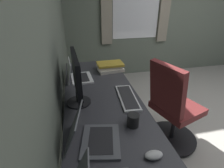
{
  "coord_description": "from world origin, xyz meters",
  "views": [
    {
      "loc": [
        -1.22,
        1.97,
        1.54
      ],
      "look_at": [
        -0.09,
        1.72,
        0.95
      ],
      "focal_mm": 28.21,
      "sensor_mm": 36.0,
      "label": 1
    }
  ],
  "objects_px": {
    "laptop_leftmost": "(77,75)",
    "keyboard_main": "(127,97)",
    "book_stack_near": "(110,67)",
    "coffee_mug": "(133,120)",
    "monitor_primary": "(77,77)",
    "mouse_spare": "(154,155)",
    "office_chair": "(172,110)",
    "drawer_pedestal": "(101,135)",
    "laptop_left": "(90,136)"
  },
  "relations": [
    {
      "from": "monitor_primary",
      "to": "keyboard_main",
      "type": "distance_m",
      "value": 0.47
    },
    {
      "from": "book_stack_near",
      "to": "office_chair",
      "type": "distance_m",
      "value": 0.84
    },
    {
      "from": "drawer_pedestal",
      "to": "mouse_spare",
      "type": "xyz_separation_m",
      "value": [
        -0.64,
        -0.21,
        0.4
      ]
    },
    {
      "from": "coffee_mug",
      "to": "drawer_pedestal",
      "type": "bearing_deg",
      "value": 26.03
    },
    {
      "from": "laptop_left",
      "to": "keyboard_main",
      "type": "height_order",
      "value": "laptop_left"
    },
    {
      "from": "book_stack_near",
      "to": "laptop_leftmost",
      "type": "bearing_deg",
      "value": 111.9
    },
    {
      "from": "drawer_pedestal",
      "to": "laptop_left",
      "type": "height_order",
      "value": "laptop_left"
    },
    {
      "from": "drawer_pedestal",
      "to": "mouse_spare",
      "type": "bearing_deg",
      "value": -162.27
    },
    {
      "from": "laptop_left",
      "to": "book_stack_near",
      "type": "bearing_deg",
      "value": -17.69
    },
    {
      "from": "laptop_leftmost",
      "to": "coffee_mug",
      "type": "relative_size",
      "value": 2.49
    },
    {
      "from": "laptop_leftmost",
      "to": "mouse_spare",
      "type": "xyz_separation_m",
      "value": [
        -1.11,
        -0.38,
        -0.03
      ]
    },
    {
      "from": "office_chair",
      "to": "keyboard_main",
      "type": "bearing_deg",
      "value": 100.46
    },
    {
      "from": "book_stack_near",
      "to": "coffee_mug",
      "type": "distance_m",
      "value": 0.99
    },
    {
      "from": "laptop_leftmost",
      "to": "laptop_left",
      "type": "height_order",
      "value": "laptop_left"
    },
    {
      "from": "book_stack_near",
      "to": "drawer_pedestal",
      "type": "bearing_deg",
      "value": 160.91
    },
    {
      "from": "laptop_left",
      "to": "mouse_spare",
      "type": "bearing_deg",
      "value": -119.63
    },
    {
      "from": "drawer_pedestal",
      "to": "coffee_mug",
      "type": "height_order",
      "value": "coffee_mug"
    },
    {
      "from": "monitor_primary",
      "to": "mouse_spare",
      "type": "distance_m",
      "value": 0.78
    },
    {
      "from": "monitor_primary",
      "to": "laptop_leftmost",
      "type": "xyz_separation_m",
      "value": [
        0.47,
        0.0,
        -0.19
      ]
    },
    {
      "from": "coffee_mug",
      "to": "book_stack_near",
      "type": "bearing_deg",
      "value": -2.53
    },
    {
      "from": "laptop_left",
      "to": "keyboard_main",
      "type": "bearing_deg",
      "value": -39.88
    },
    {
      "from": "laptop_left",
      "to": "office_chair",
      "type": "bearing_deg",
      "value": -59.1
    },
    {
      "from": "mouse_spare",
      "to": "drawer_pedestal",
      "type": "bearing_deg",
      "value": 17.73
    },
    {
      "from": "book_stack_near",
      "to": "coffee_mug",
      "type": "bearing_deg",
      "value": 177.47
    },
    {
      "from": "drawer_pedestal",
      "to": "laptop_leftmost",
      "type": "bearing_deg",
      "value": 20.35
    },
    {
      "from": "keyboard_main",
      "to": "coffee_mug",
      "type": "relative_size",
      "value": 3.46
    },
    {
      "from": "monitor_primary",
      "to": "office_chair",
      "type": "xyz_separation_m",
      "value": [
        0.08,
        -0.95,
        -0.51
      ]
    },
    {
      "from": "laptop_leftmost",
      "to": "laptop_left",
      "type": "distance_m",
      "value": 0.93
    },
    {
      "from": "mouse_spare",
      "to": "monitor_primary",
      "type": "bearing_deg",
      "value": 30.31
    },
    {
      "from": "mouse_spare",
      "to": "coffee_mug",
      "type": "relative_size",
      "value": 0.84
    },
    {
      "from": "laptop_leftmost",
      "to": "monitor_primary",
      "type": "bearing_deg",
      "value": -179.82
    },
    {
      "from": "mouse_spare",
      "to": "office_chair",
      "type": "bearing_deg",
      "value": -37.93
    },
    {
      "from": "drawer_pedestal",
      "to": "keyboard_main",
      "type": "relative_size",
      "value": 1.63
    },
    {
      "from": "mouse_spare",
      "to": "keyboard_main",
      "type": "bearing_deg",
      "value": -3.2
    },
    {
      "from": "monitor_primary",
      "to": "laptop_leftmost",
      "type": "height_order",
      "value": "monitor_primary"
    },
    {
      "from": "laptop_left",
      "to": "coffee_mug",
      "type": "height_order",
      "value": "laptop_left"
    },
    {
      "from": "drawer_pedestal",
      "to": "monitor_primary",
      "type": "distance_m",
      "value": 0.65
    },
    {
      "from": "drawer_pedestal",
      "to": "coffee_mug",
      "type": "xyz_separation_m",
      "value": [
        -0.36,
        -0.18,
        0.43
      ]
    },
    {
      "from": "laptop_leftmost",
      "to": "keyboard_main",
      "type": "relative_size",
      "value": 0.72
    },
    {
      "from": "monitor_primary",
      "to": "laptop_left",
      "type": "xyz_separation_m",
      "value": [
        -0.46,
        -0.05,
        -0.19
      ]
    },
    {
      "from": "drawer_pedestal",
      "to": "laptop_left",
      "type": "xyz_separation_m",
      "value": [
        -0.45,
        0.13,
        0.43
      ]
    },
    {
      "from": "coffee_mug",
      "to": "laptop_left",
      "type": "bearing_deg",
      "value": 107.24
    },
    {
      "from": "keyboard_main",
      "to": "laptop_left",
      "type": "bearing_deg",
      "value": 140.12
    },
    {
      "from": "laptop_left",
      "to": "book_stack_near",
      "type": "height_order",
      "value": "laptop_left"
    },
    {
      "from": "laptop_left",
      "to": "keyboard_main",
      "type": "distance_m",
      "value": 0.57
    },
    {
      "from": "keyboard_main",
      "to": "book_stack_near",
      "type": "relative_size",
      "value": 1.35
    },
    {
      "from": "keyboard_main",
      "to": "book_stack_near",
      "type": "height_order",
      "value": "book_stack_near"
    },
    {
      "from": "mouse_spare",
      "to": "book_stack_near",
      "type": "relative_size",
      "value": 0.33
    },
    {
      "from": "drawer_pedestal",
      "to": "book_stack_near",
      "type": "xyz_separation_m",
      "value": [
        0.63,
        -0.22,
        0.43
      ]
    },
    {
      "from": "coffee_mug",
      "to": "mouse_spare",
      "type": "bearing_deg",
      "value": -173.96
    }
  ]
}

